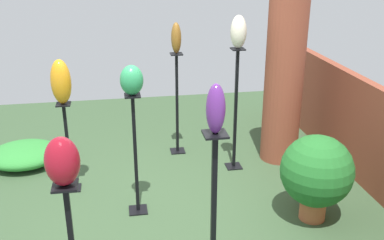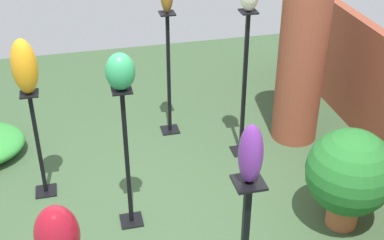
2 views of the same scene
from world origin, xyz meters
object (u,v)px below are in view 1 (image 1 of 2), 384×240
at_px(pedestal_bronze, 177,108).
at_px(art_vase_ruby, 62,161).
at_px(pedestal_violet, 213,240).
at_px(pedestal_amber, 69,152).
at_px(art_vase_jade, 132,80).
at_px(pedestal_jade, 136,160).
at_px(art_vase_bronze, 176,38).
at_px(art_vase_ivory, 239,32).
at_px(potted_plant_walkway_edge, 317,172).
at_px(brick_pillar, 284,76).
at_px(art_vase_violet, 216,109).
at_px(art_vase_amber, 61,82).
at_px(pedestal_ivory, 235,115).

distance_m(pedestal_bronze, art_vase_ruby, 3.46).
xyz_separation_m(pedestal_violet, pedestal_amber, (-2.25, -1.22, -0.23)).
xyz_separation_m(pedestal_amber, art_vase_jade, (0.62, 0.75, 1.00)).
height_order(pedestal_jade, art_vase_bronze, art_vase_bronze).
distance_m(art_vase_ivory, potted_plant_walkway_edge, 1.87).
xyz_separation_m(pedestal_amber, pedestal_jade, (0.62, 0.75, 0.12)).
distance_m(art_vase_ruby, potted_plant_walkway_edge, 2.80).
xyz_separation_m(brick_pillar, art_vase_violet, (2.65, -1.51, 0.57)).
bearing_deg(art_vase_ivory, potted_plant_walkway_edge, 21.53).
xyz_separation_m(pedestal_amber, art_vase_ivory, (-0.23, 2.06, 1.29)).
xyz_separation_m(pedestal_bronze, art_vase_jade, (1.45, -0.65, 0.84)).
xyz_separation_m(brick_pillar, potted_plant_walkway_edge, (1.48, -0.16, -0.62)).
bearing_deg(art_vase_jade, art_vase_violet, 16.24).
bearing_deg(pedestal_jade, pedestal_violet, 16.24).
relative_size(brick_pillar, art_vase_amber, 4.63).
distance_m(pedestal_amber, pedestal_jade, 0.98).
bearing_deg(brick_pillar, pedestal_bronze, -107.75).
distance_m(pedestal_jade, art_vase_amber, 1.21).
relative_size(art_vase_violet, art_vase_bronze, 0.85).
distance_m(pedestal_violet, art_vase_jade, 1.86).
relative_size(pedestal_ivory, art_vase_ruby, 4.86).
bearing_deg(art_vase_amber, pedestal_ivory, 96.42).
distance_m(pedestal_jade, art_vase_jade, 0.87).
height_order(art_vase_violet, art_vase_jade, art_vase_violet).
bearing_deg(pedestal_ivory, pedestal_amber, -83.58).
height_order(pedestal_amber, pedestal_ivory, pedestal_ivory).
xyz_separation_m(pedestal_jade, art_vase_ivory, (-0.85, 1.31, 1.16)).
relative_size(pedestal_amber, pedestal_bronze, 0.77).
bearing_deg(pedestal_violet, art_vase_ivory, 161.42).
distance_m(pedestal_violet, pedestal_ivory, 2.61).
relative_size(brick_pillar, art_vase_ivory, 5.93).
bearing_deg(pedestal_violet, art_vase_ruby, -85.59).
xyz_separation_m(pedestal_jade, art_vase_ruby, (1.71, -0.51, 0.86)).
height_order(pedestal_ivory, art_vase_jade, art_vase_jade).
height_order(art_vase_violet, art_vase_ivory, art_vase_ivory).
distance_m(pedestal_violet, art_vase_ivory, 2.82).
distance_m(art_vase_ivory, art_vase_jade, 1.58).
relative_size(brick_pillar, art_vase_violet, 6.85).
bearing_deg(brick_pillar, potted_plant_walkway_edge, -6.24).
distance_m(art_vase_amber, art_vase_jade, 0.98).
distance_m(pedestal_violet, pedestal_amber, 2.57).
bearing_deg(art_vase_ruby, pedestal_bronze, 159.93).
height_order(brick_pillar, art_vase_ruby, brick_pillar).
bearing_deg(pedestal_bronze, pedestal_violet, -3.19).
bearing_deg(art_vase_ruby, art_vase_amber, -174.04).
height_order(art_vase_bronze, art_vase_jade, art_vase_bronze).
bearing_deg(pedestal_ivory, art_vase_bronze, -132.26).
relative_size(pedestal_amber, art_vase_amber, 2.15).
distance_m(art_vase_bronze, art_vase_ruby, 3.36).
relative_size(art_vase_violet, art_vase_ivory, 0.87).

